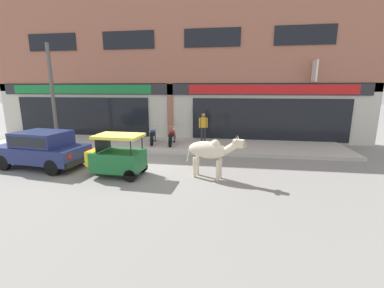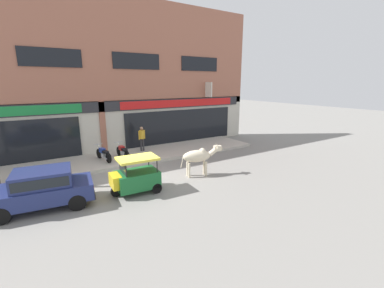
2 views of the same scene
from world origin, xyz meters
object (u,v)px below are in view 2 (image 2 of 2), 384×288
pedestrian (142,136)px  motorcycle_1 (123,152)px  cow (199,156)px  car_0 (42,187)px  motorcycle_0 (104,154)px  auto_rickshaw (135,178)px

pedestrian → motorcycle_1: bearing=-150.4°
cow → motorcycle_1: bearing=118.3°
car_0 → motorcycle_1: size_ratio=2.06×
motorcycle_0 → auto_rickshaw: bearing=-88.3°
cow → car_0: (-6.71, 0.24, -0.19)m
motorcycle_0 → pedestrian: (2.65, 0.81, 0.60)m
car_0 → motorcycle_0: size_ratio=2.08×
cow → motorcycle_0: cow is taller
pedestrian → motorcycle_0: bearing=-163.0°
car_0 → pedestrian: pedestrian is taller
cow → pedestrian: size_ratio=1.31×
car_0 → motorcycle_0: car_0 is taller
car_0 → motorcycle_1: 6.03m
auto_rickshaw → pedestrian: size_ratio=1.26×
motorcycle_1 → car_0: bearing=-135.5°
cow → pedestrian: (-0.84, 5.36, 0.15)m
auto_rickshaw → pedestrian: bearing=65.9°
car_0 → motorcycle_1: (4.30, 4.22, -0.25)m
car_0 → motorcycle_0: (3.22, 4.31, -0.25)m
motorcycle_1 → cow: bearing=-61.7°
cow → pedestrian: 5.42m
pedestrian → auto_rickshaw: bearing=-114.1°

